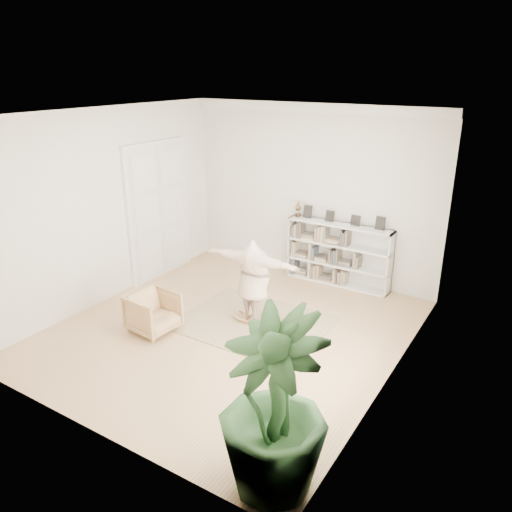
{
  "coord_description": "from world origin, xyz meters",
  "views": [
    {
      "loc": [
        4.37,
        -6.2,
        4.23
      ],
      "look_at": [
        0.26,
        0.4,
        1.29
      ],
      "focal_mm": 35.0,
      "sensor_mm": 36.0,
      "label": 1
    }
  ],
  "objects": [
    {
      "name": "room_shell",
      "position": [
        0.0,
        2.94,
        3.51
      ],
      "size": [
        6.0,
        6.0,
        6.0
      ],
      "color": "silver",
      "rests_on": "floor"
    },
    {
      "name": "rocker_board",
      "position": [
        0.2,
        0.41,
        0.07
      ],
      "size": [
        0.49,
        0.29,
        0.1
      ],
      "rotation": [
        0.0,
        0.0,
        -0.0
      ],
      "color": "#97683C",
      "rests_on": "rug"
    },
    {
      "name": "rug",
      "position": [
        0.2,
        0.41,
        0.01
      ],
      "size": [
        2.51,
        2.01,
        0.02
      ],
      "primitive_type": "cube",
      "rotation": [
        0.0,
        0.0,
        -0.0
      ],
      "color": "tan",
      "rests_on": "floor"
    },
    {
      "name": "armchair",
      "position": [
        -1.11,
        -0.7,
        0.34
      ],
      "size": [
        0.82,
        0.8,
        0.69
      ],
      "primitive_type": "imported",
      "rotation": [
        0.0,
        0.0,
        1.48
      ],
      "color": "tan",
      "rests_on": "floor"
    },
    {
      "name": "houseplant",
      "position": [
        2.3,
        -2.55,
        1.03
      ],
      "size": [
        1.42,
        1.42,
        2.05
      ],
      "primitive_type": "imported",
      "rotation": [
        0.0,
        0.0,
        -0.28
      ],
      "color": "#2B5329",
      "rests_on": "floor"
    },
    {
      "name": "bookshelf",
      "position": [
        0.74,
        2.82,
        0.64
      ],
      "size": [
        2.2,
        0.35,
        1.64
      ],
      "color": "silver",
      "rests_on": "floor"
    },
    {
      "name": "person",
      "position": [
        0.2,
        0.41,
        0.86
      ],
      "size": [
        1.82,
        0.5,
        1.48
      ],
      "primitive_type": "imported",
      "rotation": [
        0.0,
        0.0,
        3.14
      ],
      "color": "#C5AA94",
      "rests_on": "rocker_board"
    },
    {
      "name": "floor",
      "position": [
        0.0,
        0.0,
        0.0
      ],
      "size": [
        6.0,
        6.0,
        0.0
      ],
      "primitive_type": "plane",
      "color": "#A87F56",
      "rests_on": "ground"
    },
    {
      "name": "doors",
      "position": [
        -2.7,
        1.3,
        1.4
      ],
      "size": [
        0.09,
        1.78,
        2.92
      ],
      "color": "white",
      "rests_on": "floor"
    }
  ]
}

